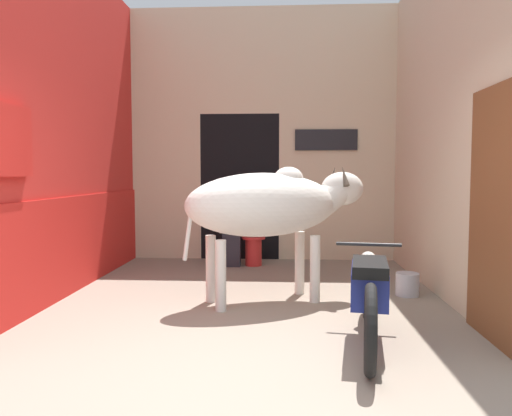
% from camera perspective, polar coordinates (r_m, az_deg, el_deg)
% --- Properties ---
extents(ground_plane, '(30.00, 30.00, 0.00)m').
position_cam_1_polar(ground_plane, '(3.61, -2.92, -18.56)').
color(ground_plane, gray).
extents(wall_left_shopfront, '(0.25, 4.64, 3.99)m').
position_cam_1_polar(wall_left_shopfront, '(6.19, -21.22, 8.77)').
color(wall_left_shopfront, red).
rests_on(wall_left_shopfront, ground_plane).
extents(wall_back_with_doorway, '(4.19, 0.93, 3.99)m').
position_cam_1_polar(wall_back_with_doorway, '(8.24, -0.24, 5.87)').
color(wall_back_with_doorway, beige).
rests_on(wall_back_with_doorway, ground_plane).
extents(wall_right_with_door, '(0.22, 4.64, 3.99)m').
position_cam_1_polar(wall_right_with_door, '(5.90, 21.51, 9.37)').
color(wall_right_with_door, beige).
rests_on(wall_right_with_door, ground_plane).
extents(cow, '(2.09, 1.32, 1.47)m').
position_cam_1_polar(cow, '(5.33, 1.74, 0.33)').
color(cow, silver).
rests_on(cow, ground_plane).
extents(motorcycle_near, '(0.58, 1.95, 0.75)m').
position_cam_1_polar(motorcycle_near, '(4.19, 12.79, -9.26)').
color(motorcycle_near, black).
rests_on(motorcycle_near, ground_plane).
extents(shopkeeper_seated, '(0.38, 0.34, 1.21)m').
position_cam_1_polar(shopkeeper_seated, '(7.48, -2.72, -1.66)').
color(shopkeeper_seated, '#282833').
rests_on(shopkeeper_seated, ground_plane).
extents(plastic_stool, '(0.35, 0.35, 0.44)m').
position_cam_1_polar(plastic_stool, '(7.50, -0.29, -4.81)').
color(plastic_stool, red).
rests_on(plastic_stool, ground_plane).
extents(bucket, '(0.26, 0.26, 0.26)m').
position_cam_1_polar(bucket, '(5.95, 16.92, -8.34)').
color(bucket, '#A8A8B2').
rests_on(bucket, ground_plane).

